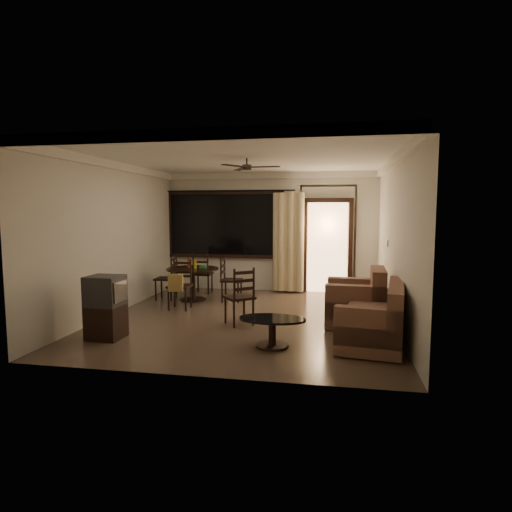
% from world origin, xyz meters
% --- Properties ---
extents(ground, '(5.50, 5.50, 0.00)m').
position_xyz_m(ground, '(0.00, 0.00, 0.00)').
color(ground, '#7F6651').
rests_on(ground, ground).
extents(room_shell, '(5.50, 6.70, 5.50)m').
position_xyz_m(room_shell, '(0.59, 1.77, 1.83)').
color(room_shell, beige).
rests_on(room_shell, ground).
extents(dining_table, '(1.11, 1.11, 0.91)m').
position_xyz_m(dining_table, '(-1.45, 1.32, 0.55)').
color(dining_table, black).
rests_on(dining_table, ground).
extents(dining_chair_west, '(0.43, 0.43, 0.95)m').
position_xyz_m(dining_chair_west, '(-2.04, 1.30, 0.28)').
color(dining_chair_west, black).
rests_on(dining_chair_west, ground).
extents(dining_chair_east, '(0.43, 0.43, 0.95)m').
position_xyz_m(dining_chair_east, '(-0.62, 1.35, 0.28)').
color(dining_chair_east, black).
rests_on(dining_chair_east, ground).
extents(dining_chair_south, '(0.43, 0.49, 0.95)m').
position_xyz_m(dining_chair_south, '(-1.43, 0.46, 0.31)').
color(dining_chair_south, black).
rests_on(dining_chair_south, ground).
extents(dining_chair_north, '(0.43, 0.43, 0.95)m').
position_xyz_m(dining_chair_north, '(-1.48, 2.11, 0.28)').
color(dining_chair_north, black).
rests_on(dining_chair_north, ground).
extents(tv_cabinet, '(0.52, 0.46, 0.95)m').
position_xyz_m(tv_cabinet, '(-1.83, -1.56, 0.48)').
color(tv_cabinet, black).
rests_on(tv_cabinet, ground).
extents(sofa, '(1.08, 1.72, 0.86)m').
position_xyz_m(sofa, '(2.11, -1.09, 0.34)').
color(sofa, '#452920').
rests_on(sofa, ground).
extents(armchair, '(0.98, 0.98, 0.95)m').
position_xyz_m(armchair, '(1.92, -0.16, 0.39)').
color(armchair, '#452920').
rests_on(armchair, ground).
extents(coffee_table, '(0.94, 0.56, 0.41)m').
position_xyz_m(coffee_table, '(0.67, -1.51, 0.28)').
color(coffee_table, black).
rests_on(coffee_table, ground).
extents(side_chair, '(0.61, 0.61, 0.98)m').
position_xyz_m(side_chair, '(-0.04, -0.44, 0.29)').
color(side_chair, black).
rests_on(side_chair, ground).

